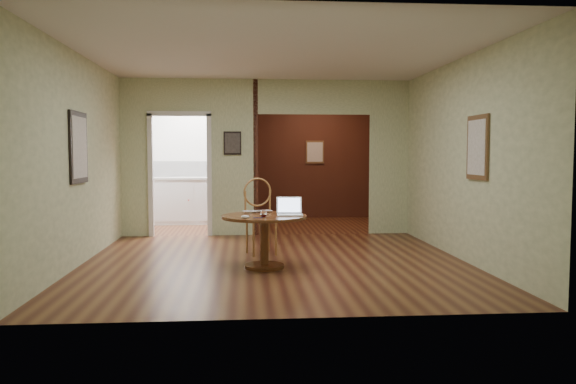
{
  "coord_description": "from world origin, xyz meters",
  "views": [
    {
      "loc": [
        -0.41,
        -7.25,
        1.43
      ],
      "look_at": [
        0.15,
        -0.2,
        0.94
      ],
      "focal_mm": 35.0,
      "sensor_mm": 36.0,
      "label": 1
    }
  ],
  "objects": [
    {
      "name": "dining_table",
      "position": [
        -0.16,
        -0.34,
        0.49
      ],
      "size": [
        1.06,
        1.06,
        0.66
      ],
      "rotation": [
        0.0,
        0.0,
        0.09
      ],
      "color": "brown",
      "rests_on": "ground"
    },
    {
      "name": "kitchen_cabinet",
      "position": [
        -1.35,
        4.2,
        0.47
      ],
      "size": [
        2.06,
        0.6,
        0.94
      ],
      "color": "white",
      "rests_on": "ground"
    },
    {
      "name": "open_laptop",
      "position": [
        0.16,
        -0.34,
        0.72
      ],
      "size": [
        0.33,
        0.29,
        0.22
      ],
      "rotation": [
        0.0,
        0.0,
        -0.05
      ],
      "color": "white",
      "rests_on": "dining_table"
    },
    {
      "name": "floor",
      "position": [
        0.0,
        0.0,
        0.0
      ],
      "size": [
        5.0,
        5.0,
        0.0
      ],
      "primitive_type": "plane",
      "color": "#431D13",
      "rests_on": "ground"
    },
    {
      "name": "grocery_bag",
      "position": [
        -0.92,
        4.2,
        1.1
      ],
      "size": [
        0.38,
        0.34,
        0.33
      ],
      "primitive_type": "ellipsoid",
      "rotation": [
        0.0,
        0.0,
        -0.19
      ],
      "color": "beige",
      "rests_on": "kitchen_cabinet"
    },
    {
      "name": "closed_laptop",
      "position": [
        -0.22,
        -0.07,
        0.68
      ],
      "size": [
        0.41,
        0.32,
        0.03
      ],
      "primitive_type": "imported",
      "rotation": [
        0.0,
        0.0,
        0.23
      ],
      "color": "#BBBABF",
      "rests_on": "dining_table"
    },
    {
      "name": "chair",
      "position": [
        -0.19,
        0.69,
        0.6
      ],
      "size": [
        0.56,
        0.56,
        1.08
      ],
      "rotation": [
        0.0,
        0.0,
        0.27
      ],
      "color": "#A16439",
      "rests_on": "ground"
    },
    {
      "name": "wine_glass",
      "position": [
        -0.17,
        -0.57,
        0.71
      ],
      "size": [
        0.08,
        0.08,
        0.09
      ],
      "primitive_type": null,
      "color": "white",
      "rests_on": "dining_table"
    },
    {
      "name": "mouse",
      "position": [
        -0.4,
        -0.67,
        0.68
      ],
      "size": [
        0.1,
        0.06,
        0.04
      ],
      "primitive_type": "ellipsoid",
      "rotation": [
        0.0,
        0.0,
        -0.01
      ],
      "color": "white",
      "rests_on": "dining_table"
    },
    {
      "name": "room_shell",
      "position": [
        -0.47,
        3.1,
        1.29
      ],
      "size": [
        5.2,
        7.5,
        5.0
      ],
      "color": "silver",
      "rests_on": "ground"
    },
    {
      "name": "pen",
      "position": [
        -0.24,
        -0.62,
        0.66
      ],
      "size": [
        0.12,
        0.05,
        0.01
      ],
      "primitive_type": "cylinder",
      "rotation": [
        0.0,
        1.57,
        0.36
      ],
      "color": "navy",
      "rests_on": "dining_table"
    }
  ]
}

